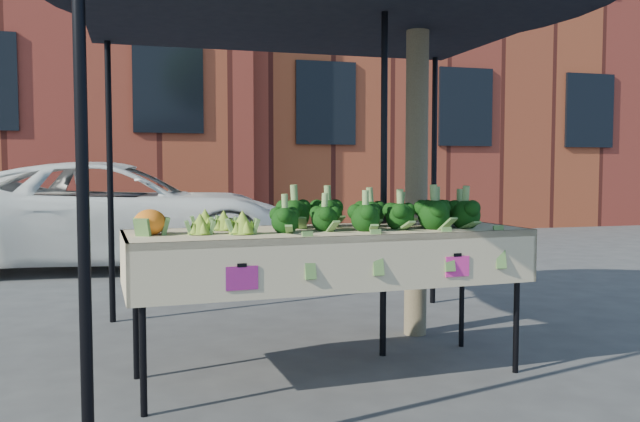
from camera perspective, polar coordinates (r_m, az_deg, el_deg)
The scene contains 9 objects.
ground at distance 4.13m, azimuth 0.08°, elevation -14.15°, with size 90.00×90.00×0.00m, color #353538.
table at distance 4.03m, azimuth 0.78°, elevation -8.01°, with size 2.44×0.93×0.90m.
canopy at distance 4.37m, azimuth 0.90°, elevation 5.04°, with size 3.16×3.16×2.74m, color black, non-canonical shape.
broccoli_heap at distance 4.08m, azimuth 5.06°, elevation 0.14°, with size 1.44×0.54×0.23m, color black.
romanesco_cluster at distance 3.85m, azimuth -8.88°, elevation -0.49°, with size 0.41×0.55×0.18m, color #90B939.
cauliflower_pair at distance 3.74m, azimuth -14.59°, elevation -0.82°, with size 0.18×0.18×0.16m, color orange.
vehicle at distance 9.00m, azimuth -17.37°, elevation 11.07°, with size 2.26×1.36×4.91m, color white.
street_tree at distance 5.16m, azimuth 8.52°, elevation 16.96°, with size 2.49×2.49×4.91m, color #1E4C14, non-canonical shape.
building_right at distance 18.42m, azimuth 10.76°, elevation 12.89°, with size 12.00×8.00×8.50m, color maroon.
Camera 1 is at (-1.07, -3.79, 1.26)m, focal length 36.78 mm.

